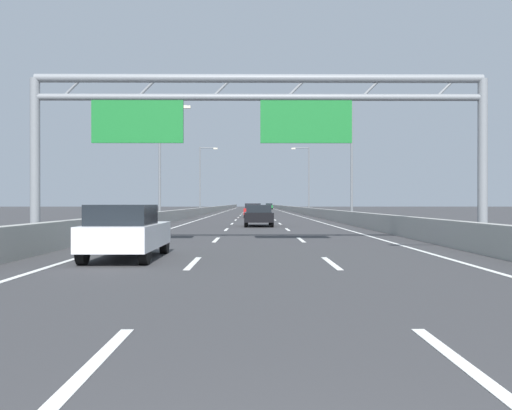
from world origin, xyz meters
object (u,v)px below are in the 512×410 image
at_px(red_car, 253,210).
at_px(yellow_car, 254,207).
at_px(sign_gantry, 251,115).
at_px(white_car, 126,231).
at_px(streetlamp_right_far, 307,176).
at_px(black_car, 259,215).
at_px(green_car, 269,206).
at_px(orange_car, 254,208).
at_px(streetlamp_left_far, 202,176).
at_px(streetlamp_right_mid, 349,155).
at_px(streetlamp_left_mid, 163,155).

distance_m(red_car, yellow_car, 38.37).
relative_size(sign_gantry, white_car, 4.02).
relative_size(streetlamp_right_far, black_car, 2.10).
xyz_separation_m(red_car, green_car, (4.00, 76.69, -0.02)).
bearing_deg(orange_car, streetlamp_left_far, -163.68).
bearing_deg(streetlamp_right_mid, green_car, 92.33).
bearing_deg(yellow_car, streetlamp_right_mid, -81.99).
bearing_deg(streetlamp_right_far, white_car, -100.23).
height_order(streetlamp_left_mid, streetlamp_left_far, same).
bearing_deg(black_car, green_car, 87.90).
bearing_deg(yellow_car, white_car, -92.67).
distance_m(sign_gantry, yellow_car, 76.55).
bearing_deg(streetlamp_left_far, streetlamp_left_mid, -90.00).
height_order(sign_gantry, streetlamp_right_mid, streetlamp_right_mid).
xyz_separation_m(sign_gantry, streetlamp_left_mid, (-7.15, 23.59, 0.56)).
bearing_deg(streetlamp_left_mid, streetlamp_right_far, 66.04).
bearing_deg(sign_gantry, orange_car, 89.69).
bearing_deg(red_car, streetlamp_right_mid, -61.98).
bearing_deg(streetlamp_right_far, black_car, -100.22).
xyz_separation_m(streetlamp_right_mid, yellow_car, (-7.44, 52.85, -4.64)).
bearing_deg(streetlamp_left_far, streetlamp_right_far, 0.00).
distance_m(streetlamp_left_mid, black_car, 11.31).
height_order(streetlamp_left_mid, red_car, streetlamp_left_mid).
distance_m(streetlamp_right_mid, orange_car, 36.85).
bearing_deg(black_car, streetlamp_right_mid, 43.55).
distance_m(yellow_car, orange_car, 17.06).
bearing_deg(yellow_car, sign_gantry, -90.26).
distance_m(sign_gantry, orange_car, 59.52).
bearing_deg(streetlamp_right_mid, orange_car, 101.77).
relative_size(sign_gantry, black_car, 3.77).
bearing_deg(black_car, streetlamp_right_far, 79.78).
distance_m(white_car, black_car, 22.07).
bearing_deg(red_car, black_car, -88.94).
xyz_separation_m(streetlamp_right_far, yellow_car, (-7.44, 19.25, -4.64)).
distance_m(streetlamp_right_far, green_car, 57.88).
bearing_deg(streetlamp_right_far, yellow_car, 111.13).
relative_size(streetlamp_right_far, white_car, 2.25).
bearing_deg(green_car, streetlamp_left_mid, -97.02).
bearing_deg(streetlamp_left_mid, sign_gantry, -73.14).
bearing_deg(green_car, streetlamp_right_mid, -87.67).
bearing_deg(green_car, white_car, -93.60).
distance_m(streetlamp_right_mid, streetlamp_right_far, 33.60).
bearing_deg(black_car, orange_car, 90.20).
distance_m(streetlamp_right_mid, white_car, 31.13).
bearing_deg(streetlamp_left_mid, green_car, 82.98).
distance_m(streetlamp_right_mid, green_car, 91.37).
xyz_separation_m(green_car, black_car, (-3.60, -98.13, -0.01)).
bearing_deg(orange_car, red_car, -90.67).
height_order(streetlamp_left_mid, white_car, streetlamp_left_mid).
height_order(green_car, orange_car, orange_car).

